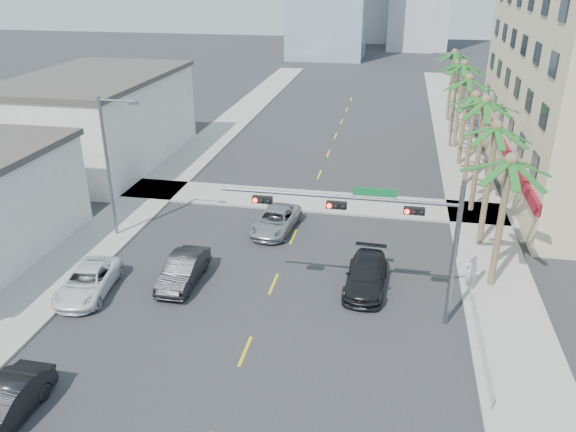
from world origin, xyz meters
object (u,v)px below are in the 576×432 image
(car_lane_center, at_px, (275,221))
(car_parked_far, at_px, (88,282))
(car_lane_right, at_px, (366,275))
(pedestrian, at_px, (471,272))
(car_parked_mid, at_px, (3,406))
(traffic_signal_mast, at_px, (386,224))
(car_lane_left, at_px, (183,270))

(car_lane_center, bearing_deg, car_parked_far, -123.94)
(car_lane_right, distance_m, pedestrian, 5.52)
(car_parked_far, bearing_deg, car_parked_mid, -87.11)
(car_parked_mid, bearing_deg, car_lane_center, 71.41)
(car_parked_far, height_order, pedestrian, pedestrian)
(car_parked_far, relative_size, pedestrian, 2.59)
(traffic_signal_mast, relative_size, car_lane_right, 2.16)
(traffic_signal_mast, bearing_deg, car_lane_left, 173.07)
(car_lane_center, xyz_separation_m, pedestrian, (11.73, -5.32, 0.41))
(car_lane_left, relative_size, car_lane_center, 0.92)
(car_lane_left, bearing_deg, car_parked_mid, -104.96)
(car_parked_mid, bearing_deg, pedestrian, 36.71)
(car_parked_far, relative_size, car_lane_left, 1.07)
(traffic_signal_mast, distance_m, car_lane_right, 5.12)
(car_lane_center, bearing_deg, traffic_signal_mast, -44.50)
(traffic_signal_mast, bearing_deg, car_lane_center, 129.04)
(car_lane_left, distance_m, car_lane_center, 8.26)
(car_parked_mid, relative_size, car_lane_center, 0.91)
(car_lane_right, bearing_deg, car_parked_far, -164.48)
(traffic_signal_mast, relative_size, car_parked_mid, 2.39)
(car_parked_far, bearing_deg, car_lane_center, 42.51)
(car_parked_mid, bearing_deg, car_lane_right, 44.96)
(car_parked_mid, bearing_deg, traffic_signal_mast, 36.53)
(car_parked_mid, xyz_separation_m, car_lane_right, (12.76, 12.46, -0.02))
(car_lane_right, relative_size, pedestrian, 2.65)
(traffic_signal_mast, bearing_deg, car_lane_right, 107.35)
(car_lane_center, height_order, pedestrian, pedestrian)
(car_lane_center, distance_m, pedestrian, 12.89)
(car_lane_left, relative_size, car_lane_right, 0.92)
(traffic_signal_mast, distance_m, pedestrian, 6.98)
(car_lane_center, bearing_deg, pedestrian, -17.93)
(car_parked_mid, distance_m, car_lane_right, 17.84)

